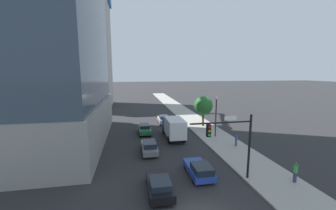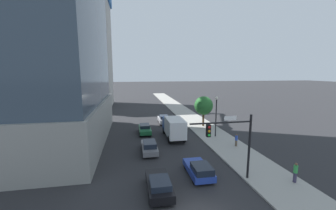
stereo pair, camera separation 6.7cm
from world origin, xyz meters
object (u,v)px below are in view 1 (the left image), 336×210
at_px(car_silver, 164,119).
at_px(car_blue, 199,169).
at_px(box_truck, 174,127).
at_px(pedestrian_blue_shirt, 236,140).
at_px(traffic_light_pole, 231,136).
at_px(street_lamp, 216,111).
at_px(car_black, 159,185).
at_px(construction_building, 79,44).
at_px(pedestrian_green_shirt, 295,172).
at_px(car_gray, 149,147).
at_px(car_green, 145,129).
at_px(street_tree, 203,106).

bearing_deg(car_silver, car_blue, -90.00).
xyz_separation_m(box_truck, pedestrian_blue_shirt, (7.14, -5.00, -0.79)).
distance_m(traffic_light_pole, street_lamp, 12.62).
bearing_deg(car_black, car_blue, 26.25).
xyz_separation_m(construction_building, car_silver, (19.19, -23.50, -16.33)).
bearing_deg(box_truck, construction_building, 120.53).
distance_m(street_lamp, car_blue, 12.87).
distance_m(car_black, pedestrian_green_shirt, 11.72).
relative_size(construction_building, box_truck, 6.13).
bearing_deg(box_truck, pedestrian_green_shirt, -61.33).
xyz_separation_m(street_lamp, car_gray, (-10.14, -4.20, -3.28)).
xyz_separation_m(construction_building, car_blue, (19.19, -43.99, -16.40)).
height_order(construction_building, box_truck, construction_building).
height_order(car_green, pedestrian_green_shirt, pedestrian_green_shirt).
bearing_deg(street_lamp, pedestrian_blue_shirt, -77.27).
height_order(car_blue, box_truck, box_truck).
height_order(street_tree, car_blue, street_tree).
xyz_separation_m(car_silver, car_green, (-3.98, -5.89, -0.03)).
bearing_deg(traffic_light_pole, box_truck, 100.44).
relative_size(street_tree, car_black, 1.18).
distance_m(car_green, pedestrian_blue_shirt, 13.79).
distance_m(traffic_light_pole, car_black, 7.22).
bearing_deg(street_lamp, car_green, 159.48).
xyz_separation_m(construction_building, box_truck, (19.19, -32.54, -15.37)).
bearing_deg(pedestrian_blue_shirt, car_blue, -137.88).
relative_size(construction_building, street_lamp, 6.90).
bearing_deg(street_lamp, car_silver, 122.42).
bearing_deg(car_blue, traffic_light_pole, -27.77).
bearing_deg(pedestrian_green_shirt, car_gray, 141.64).
bearing_deg(traffic_light_pole, car_gray, 128.89).
relative_size(car_silver, pedestrian_blue_shirt, 2.80).
distance_m(car_gray, car_silver, 14.45).
distance_m(traffic_light_pole, car_green, 17.38).
bearing_deg(construction_building, car_blue, -66.43).
distance_m(construction_building, car_blue, 50.72).
relative_size(car_green, pedestrian_blue_shirt, 2.77).
bearing_deg(car_silver, box_truck, -90.00).
bearing_deg(traffic_light_pole, car_silver, 96.14).
bearing_deg(car_blue, car_gray, 121.09).
xyz_separation_m(construction_building, traffic_light_pole, (21.53, -45.22, -12.98)).
distance_m(pedestrian_blue_shirt, pedestrian_green_shirt, 9.12).
xyz_separation_m(street_lamp, car_blue, (-6.16, -10.80, -3.31)).
height_order(street_lamp, street_tree, street_lamp).
distance_m(traffic_light_pole, pedestrian_blue_shirt, 9.60).
xyz_separation_m(car_gray, car_silver, (3.98, 13.89, 0.04)).
distance_m(street_tree, car_green, 11.08).
bearing_deg(box_truck, street_tree, 40.09).
bearing_deg(car_blue, street_tree, 69.12).
bearing_deg(street_lamp, street_tree, 87.37).
xyz_separation_m(street_tree, pedestrian_blue_shirt, (0.70, -10.42, -2.81)).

